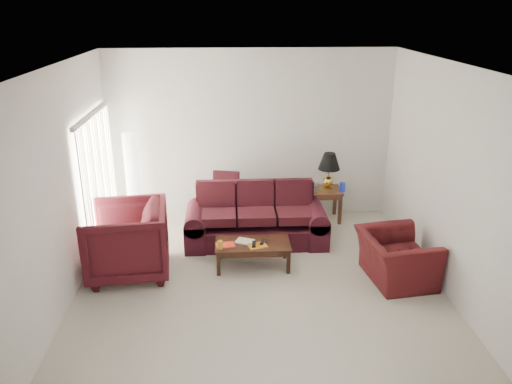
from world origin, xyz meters
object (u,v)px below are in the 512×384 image
sofa (256,216)px  floor_lamp (133,181)px  armchair_left (127,241)px  coffee_table (253,255)px  armchair_right (396,258)px  end_table (325,204)px

sofa → floor_lamp: (-2.06, 0.71, 0.39)m
armchair_left → sofa: bearing=109.9°
coffee_table → armchair_right: bearing=1.6°
end_table → coffee_table: size_ratio=0.53×
armchair_right → coffee_table: bearing=68.6°
armchair_left → armchair_right: armchair_left is taller
floor_lamp → coffee_table: 2.58m
sofa → end_table: sofa is taller
sofa → armchair_left: 2.11m
sofa → coffee_table: size_ratio=2.06×
armchair_right → coffee_table: 2.06m
end_table → floor_lamp: 3.42m
sofa → coffee_table: bearing=-90.7°
armchair_right → sofa: bearing=47.7°
floor_lamp → armchair_left: bearing=-84.4°
end_table → armchair_left: armchair_left is taller
sofa → end_table: bearing=38.7°
armchair_left → coffee_table: size_ratio=1.04×
floor_lamp → armchair_left: 1.68m
sofa → floor_lamp: size_ratio=1.33×
sofa → floor_lamp: floor_lamp is taller
end_table → armchair_left: (-3.21, -1.76, 0.23)m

